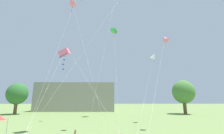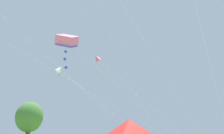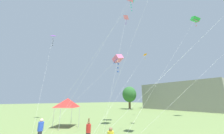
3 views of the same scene
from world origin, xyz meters
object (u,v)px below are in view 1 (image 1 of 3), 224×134
(kite_pink_delta_0, at_px, (73,5))
(kite_pink_diamond_9, at_px, (165,39))
(kite_green_box_4, at_px, (114,31))
(kite_pink_box_2, at_px, (64,53))
(kite_orange_delta_1, at_px, (68,51))
(kite_white_diamond_8, at_px, (153,56))

(kite_pink_delta_0, bearing_deg, kite_pink_diamond_9, 5.82)
(kite_pink_delta_0, xyz_separation_m, kite_green_box_4, (6.32, 15.39, 3.37))
(kite_pink_delta_0, height_order, kite_pink_box_2, kite_pink_delta_0)
(kite_pink_delta_0, height_order, kite_green_box_4, kite_green_box_4)
(kite_orange_delta_1, xyz_separation_m, kite_green_box_4, (8.98, 6.71, 7.41))
(kite_white_diamond_8, distance_m, kite_pink_diamond_9, 5.84)
(kite_orange_delta_1, bearing_deg, kite_white_diamond_8, -5.63)
(kite_orange_delta_1, bearing_deg, kite_pink_box_2, -76.48)
(kite_pink_delta_0, bearing_deg, kite_white_diamond_8, 28.10)
(kite_white_diamond_8, bearing_deg, kite_pink_delta_0, -151.90)
(kite_pink_box_2, distance_m, kite_white_diamond_8, 16.35)
(kite_orange_delta_1, bearing_deg, kite_pink_diamond_9, -24.57)
(kite_green_box_4, height_order, kite_pink_diamond_9, kite_green_box_4)
(kite_pink_diamond_9, bearing_deg, kite_white_diamond_8, 90.44)
(kite_green_box_4, relative_size, kite_white_diamond_8, 1.46)
(kite_orange_delta_1, xyz_separation_m, kite_white_diamond_8, (15.96, -1.57, -1.47))
(kite_orange_delta_1, relative_size, kite_pink_diamond_9, 1.54)
(kite_pink_box_2, distance_m, kite_green_box_4, 21.62)
(kite_orange_delta_1, distance_m, kite_green_box_4, 13.44)
(kite_pink_box_2, bearing_deg, kite_orange_delta_1, 103.52)
(kite_white_diamond_8, bearing_deg, kite_pink_box_2, -145.92)
(kite_orange_delta_1, height_order, kite_green_box_4, kite_green_box_4)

